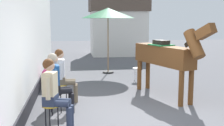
# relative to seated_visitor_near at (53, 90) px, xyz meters

# --- Properties ---
(ground_plane) EXTENTS (40.00, 40.00, 0.00)m
(ground_plane) POSITION_rel_seated_visitor_near_xyz_m (1.76, 3.30, -0.78)
(ground_plane) COLOR #56565B
(pub_facade_wall) EXTENTS (0.34, 14.00, 3.40)m
(pub_facade_wall) POSITION_rel_seated_visitor_near_xyz_m (-0.79, 1.80, 0.76)
(pub_facade_wall) COLOR white
(pub_facade_wall) RESTS_ON ground_plane
(distant_cottage) EXTENTS (3.40, 2.60, 3.50)m
(distant_cottage) POSITION_rel_seated_visitor_near_xyz_m (3.16, 11.59, 1.02)
(distant_cottage) COLOR silver
(distant_cottage) RESTS_ON ground_plane
(seated_visitor_near) EXTENTS (0.61, 0.48, 1.39)m
(seated_visitor_near) POSITION_rel_seated_visitor_near_xyz_m (0.00, 0.00, 0.00)
(seated_visitor_near) COLOR gold
(seated_visitor_near) RESTS_ON ground_plane
(seated_visitor_middle) EXTENTS (0.61, 0.48, 1.39)m
(seated_visitor_middle) POSITION_rel_seated_visitor_near_xyz_m (0.02, 0.92, 0.00)
(seated_visitor_middle) COLOR black
(seated_visitor_middle) RESTS_ON ground_plane
(seated_visitor_far) EXTENTS (0.61, 0.49, 1.39)m
(seated_visitor_far) POSITION_rel_seated_visitor_near_xyz_m (0.13, 1.81, 0.00)
(seated_visitor_far) COLOR gold
(seated_visitor_far) RESTS_ON ground_plane
(saddled_horse_center) EXTENTS (1.20, 2.89, 2.06)m
(saddled_horse_center) POSITION_rel_seated_visitor_near_xyz_m (2.89, 1.89, 0.38)
(saddled_horse_center) COLOR brown
(saddled_horse_center) RESTS_ON ground_plane
(flower_planter_farthest) EXTENTS (0.43, 0.43, 0.64)m
(flower_planter_farthest) POSITION_rel_seated_visitor_near_xyz_m (-0.38, 3.35, -0.44)
(flower_planter_farthest) COLOR brown
(flower_planter_farthest) RESTS_ON ground_plane
(cafe_parasol) EXTENTS (2.10, 2.10, 2.58)m
(cafe_parasol) POSITION_rel_seated_visitor_near_xyz_m (1.80, 5.71, 1.59)
(cafe_parasol) COLOR black
(cafe_parasol) RESTS_ON ground_plane
(spare_stool_white) EXTENTS (0.32, 0.32, 0.46)m
(spare_stool_white) POSITION_rel_seated_visitor_near_xyz_m (2.62, 4.08, -0.38)
(spare_stool_white) COLOR white
(spare_stool_white) RESTS_ON ground_plane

